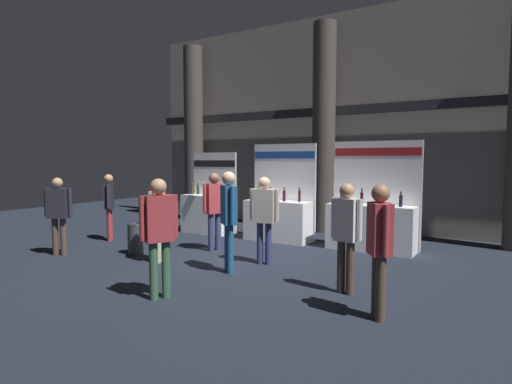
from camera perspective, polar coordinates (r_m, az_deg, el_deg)
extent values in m
plane|color=black|center=(8.51, -1.60, -9.25)|extent=(25.03, 25.03, 0.00)
cube|color=gray|center=(12.58, 10.55, 9.24)|extent=(12.52, 0.25, 6.16)
cube|color=#2D2D33|center=(12.32, 10.05, 10.78)|extent=(12.52, 0.20, 0.24)
cylinder|color=#423D38|center=(14.33, -8.51, 7.84)|extent=(0.63, 0.63, 5.75)
cylinder|color=#423D38|center=(11.87, 9.22, 8.54)|extent=(0.63, 0.63, 5.75)
cube|color=white|center=(11.58, -6.68, -3.00)|extent=(1.40, 0.60, 1.04)
cube|color=white|center=(11.79, -5.68, -0.01)|extent=(1.47, 0.04, 2.21)
cube|color=black|center=(11.74, -5.78, 3.89)|extent=(1.43, 0.01, 0.18)
cylinder|color=#472D14|center=(11.85, -8.70, 0.24)|extent=(0.06, 0.06, 0.23)
cylinder|color=#472D14|center=(11.84, -8.71, 0.97)|extent=(0.03, 0.03, 0.07)
cylinder|color=gold|center=(11.83, -8.71, 1.19)|extent=(0.03, 0.03, 0.02)
cylinder|color=#19381E|center=(11.70, -7.92, 0.27)|extent=(0.07, 0.07, 0.26)
cylinder|color=#19381E|center=(11.69, -7.92, 1.13)|extent=(0.03, 0.03, 0.09)
cylinder|color=gold|center=(11.69, -7.93, 1.39)|extent=(0.03, 0.03, 0.02)
cylinder|color=black|center=(11.59, -7.07, 0.17)|extent=(0.07, 0.07, 0.23)
cylinder|color=black|center=(11.58, -7.08, 0.92)|extent=(0.03, 0.03, 0.07)
cylinder|color=red|center=(11.58, -7.08, 1.14)|extent=(0.03, 0.03, 0.02)
cylinder|color=black|center=(11.38, -6.59, 0.18)|extent=(0.07, 0.07, 0.26)
cylinder|color=black|center=(11.37, -6.59, 0.99)|extent=(0.03, 0.03, 0.06)
cylinder|color=red|center=(11.37, -6.59, 1.19)|extent=(0.03, 0.03, 0.02)
cylinder|color=black|center=(11.35, -5.42, 0.14)|extent=(0.07, 0.07, 0.25)
cylinder|color=black|center=(11.34, -5.42, 1.00)|extent=(0.03, 0.03, 0.09)
cylinder|color=black|center=(11.33, -5.42, 1.26)|extent=(0.03, 0.03, 0.02)
cylinder|color=#19381E|center=(11.27, -4.42, 0.09)|extent=(0.07, 0.07, 0.24)
cylinder|color=#19381E|center=(11.26, -4.42, 0.93)|extent=(0.03, 0.03, 0.09)
cylinder|color=black|center=(11.26, -4.42, 1.20)|extent=(0.03, 0.03, 0.02)
cube|color=silver|center=(11.55, -8.23, -0.41)|extent=(0.29, 0.39, 0.01)
cube|color=white|center=(10.39, 2.94, -3.96)|extent=(1.65, 0.60, 1.00)
cube|color=white|center=(10.61, 3.84, 0.05)|extent=(1.74, 0.04, 2.41)
cube|color=navy|center=(10.56, 3.81, 5.06)|extent=(1.69, 0.01, 0.18)
cylinder|color=#19381E|center=(10.62, 0.34, -0.30)|extent=(0.07, 0.07, 0.28)
cylinder|color=#19381E|center=(10.60, 0.34, 0.66)|extent=(0.03, 0.03, 0.08)
cylinder|color=gold|center=(10.60, 0.34, 0.93)|extent=(0.03, 0.03, 0.02)
cylinder|color=#472D14|center=(10.37, 2.05, -0.47)|extent=(0.07, 0.07, 0.26)
cylinder|color=#472D14|center=(10.36, 2.06, 0.45)|extent=(0.03, 0.03, 0.07)
cylinder|color=gold|center=(10.36, 2.06, 0.70)|extent=(0.03, 0.03, 0.02)
cylinder|color=black|center=(10.24, 3.87, -0.55)|extent=(0.07, 0.07, 0.26)
cylinder|color=black|center=(10.22, 3.87, 0.41)|extent=(0.03, 0.03, 0.08)
cylinder|color=gold|center=(10.22, 3.87, 0.70)|extent=(0.03, 0.03, 0.02)
cylinder|color=black|center=(10.13, 5.94, -0.57)|extent=(0.06, 0.06, 0.27)
cylinder|color=black|center=(10.12, 5.95, 0.38)|extent=(0.03, 0.03, 0.06)
cylinder|color=black|center=(10.11, 5.95, 0.61)|extent=(0.03, 0.03, 0.02)
cube|color=white|center=(9.59, 15.36, -4.75)|extent=(1.90, 0.60, 1.02)
cube|color=white|center=(9.83, 16.00, -0.39)|extent=(1.99, 0.04, 2.43)
cube|color=maroon|center=(9.78, 16.09, 5.29)|extent=(1.93, 0.01, 0.18)
cylinder|color=black|center=(9.62, 11.62, -0.86)|extent=(0.07, 0.07, 0.25)
cylinder|color=black|center=(9.60, 11.64, 0.10)|extent=(0.03, 0.03, 0.08)
cylinder|color=red|center=(9.60, 11.64, 0.38)|extent=(0.03, 0.03, 0.02)
cylinder|color=black|center=(9.54, 14.23, -0.87)|extent=(0.07, 0.07, 0.27)
cylinder|color=black|center=(9.53, 14.25, 0.18)|extent=(0.03, 0.03, 0.08)
cylinder|color=red|center=(9.53, 14.26, 0.49)|extent=(0.03, 0.03, 0.02)
cylinder|color=#472D14|center=(9.48, 16.67, -1.06)|extent=(0.07, 0.07, 0.23)
cylinder|color=#472D14|center=(9.47, 16.69, -0.13)|extent=(0.03, 0.03, 0.08)
cylinder|color=black|center=(9.46, 16.70, 0.16)|extent=(0.03, 0.03, 0.02)
cylinder|color=black|center=(9.32, 19.14, -1.17)|extent=(0.08, 0.08, 0.25)
cylinder|color=black|center=(9.31, 19.17, -0.23)|extent=(0.03, 0.03, 0.06)
cylinder|color=black|center=(9.31, 19.17, 0.02)|extent=(0.03, 0.03, 0.02)
cylinder|color=#38383D|center=(9.33, -16.06, -6.25)|extent=(0.35, 0.35, 0.62)
torus|color=black|center=(9.28, -16.11, -4.30)|extent=(0.34, 0.34, 0.02)
cylinder|color=navy|center=(9.30, -6.18, -5.48)|extent=(0.12, 0.12, 0.83)
cylinder|color=navy|center=(9.39, -5.23, -5.38)|extent=(0.12, 0.12, 0.83)
cube|color=maroon|center=(9.25, -5.74, -0.88)|extent=(0.35, 0.44, 0.66)
sphere|color=brown|center=(9.22, -5.76, 1.90)|extent=(0.23, 0.23, 0.23)
cylinder|color=maroon|center=(9.13, -7.02, -0.86)|extent=(0.08, 0.08, 0.63)
cylinder|color=maroon|center=(9.37, -4.50, -0.70)|extent=(0.08, 0.08, 0.63)
cylinder|color=navy|center=(8.08, 1.69, -7.04)|extent=(0.12, 0.12, 0.81)
cylinder|color=navy|center=(8.14, 0.54, -6.96)|extent=(0.12, 0.12, 0.81)
cube|color=#ADA393|center=(8.00, 1.12, -1.88)|extent=(0.46, 0.32, 0.64)
sphere|color=tan|center=(7.96, 1.13, 1.26)|extent=(0.22, 0.22, 0.22)
cylinder|color=#ADA393|center=(7.92, 2.87, -1.83)|extent=(0.08, 0.08, 0.61)
cylinder|color=#ADA393|center=(8.08, -0.59, -1.70)|extent=(0.08, 0.08, 0.61)
cylinder|color=#ADA393|center=(8.41, -13.35, -6.80)|extent=(0.12, 0.12, 0.78)
cylinder|color=#ADA393|center=(8.55, -13.14, -6.61)|extent=(0.12, 0.12, 0.78)
cube|color=#ADA393|center=(8.37, -13.33, -1.98)|extent=(0.39, 0.42, 0.62)
sphere|color=tan|center=(8.34, -13.38, 0.91)|extent=(0.22, 0.22, 0.22)
cylinder|color=#ADA393|center=(8.17, -13.64, -2.04)|extent=(0.08, 0.08, 0.59)
cylinder|color=#ADA393|center=(8.58, -13.03, -1.72)|extent=(0.08, 0.08, 0.59)
cylinder|color=navy|center=(7.46, -3.55, -7.80)|extent=(0.12, 0.12, 0.87)
cylinder|color=navy|center=(7.62, -3.86, -7.54)|extent=(0.12, 0.12, 0.87)
cube|color=navy|center=(7.41, -3.74, -1.76)|extent=(0.44, 0.43, 0.69)
sphere|color=tan|center=(7.38, -3.76, 1.88)|extent=(0.24, 0.24, 0.24)
cylinder|color=navy|center=(7.17, -3.27, -1.83)|extent=(0.08, 0.08, 0.65)
cylinder|color=navy|center=(7.65, -4.18, -1.44)|extent=(0.08, 0.08, 0.65)
cylinder|color=#47382D|center=(9.82, -25.71, -5.50)|extent=(0.12, 0.12, 0.79)
cylinder|color=#47382D|center=(9.74, -24.80, -5.54)|extent=(0.12, 0.12, 0.79)
cube|color=#23232D|center=(9.69, -25.39, -1.39)|extent=(0.49, 0.43, 0.63)
sphere|color=tan|center=(9.66, -25.48, 1.14)|extent=(0.22, 0.22, 0.22)
cylinder|color=#23232D|center=(9.80, -26.71, -1.28)|extent=(0.08, 0.08, 0.59)
cylinder|color=#23232D|center=(9.58, -24.04, -1.31)|extent=(0.08, 0.08, 0.59)
cylinder|color=maroon|center=(11.11, -19.29, -4.17)|extent=(0.12, 0.12, 0.80)
cylinder|color=maroon|center=(10.97, -19.37, -4.28)|extent=(0.12, 0.12, 0.80)
cube|color=#23232D|center=(10.96, -19.42, -0.53)|extent=(0.39, 0.39, 0.63)
sphere|color=tan|center=(10.94, -19.48, 1.72)|extent=(0.22, 0.22, 0.22)
cylinder|color=#23232D|center=(11.18, -19.30, -0.35)|extent=(0.08, 0.08, 0.60)
cylinder|color=#23232D|center=(10.74, -19.56, -0.54)|extent=(0.08, 0.08, 0.60)
cylinder|color=#47382D|center=(6.49, 12.71, -10.07)|extent=(0.12, 0.12, 0.80)
cylinder|color=#47382D|center=(6.55, 11.53, -9.91)|extent=(0.12, 0.12, 0.80)
cube|color=silver|center=(6.38, 12.22, -3.71)|extent=(0.36, 0.26, 0.64)
sphere|color=tan|center=(6.33, 12.29, 0.18)|extent=(0.22, 0.22, 0.22)
cylinder|color=silver|center=(6.28, 13.94, -3.72)|extent=(0.08, 0.08, 0.60)
cylinder|color=silver|center=(6.47, 10.56, -3.42)|extent=(0.08, 0.08, 0.60)
cylinder|color=#47382D|center=(5.54, 16.63, -12.55)|extent=(0.12, 0.12, 0.83)
cylinder|color=#47382D|center=(5.68, 16.10, -12.11)|extent=(0.12, 0.12, 0.83)
cube|color=maroon|center=(5.45, 16.53, -4.85)|extent=(0.38, 0.40, 0.65)
sphere|color=#8C6647|center=(5.39, 16.64, -0.17)|extent=(0.23, 0.23, 0.23)
cylinder|color=maroon|center=(5.25, 17.29, -5.03)|extent=(0.08, 0.08, 0.62)
cylinder|color=maroon|center=(5.64, 15.83, -4.36)|extent=(0.08, 0.08, 0.62)
cylinder|color=#33563D|center=(6.32, -12.18, -10.26)|extent=(0.12, 0.12, 0.84)
cylinder|color=#33563D|center=(6.27, -13.80, -10.42)|extent=(0.12, 0.12, 0.84)
cube|color=maroon|center=(6.15, -13.11, -3.52)|extent=(0.39, 0.46, 0.67)
sphere|color=tan|center=(6.10, -13.18, 0.72)|extent=(0.23, 0.23, 0.23)
cylinder|color=maroon|center=(6.22, -10.97, -3.24)|extent=(0.08, 0.08, 0.63)
cylinder|color=maroon|center=(6.08, -15.29, -3.49)|extent=(0.08, 0.08, 0.63)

